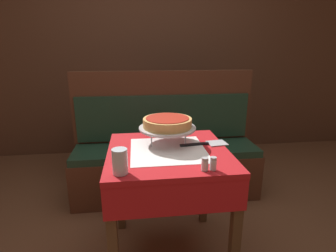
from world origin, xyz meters
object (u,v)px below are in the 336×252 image
(dining_table_rear, at_px, (122,113))
(dining_table_front, at_px, (168,169))
(pizza_pan_stand, at_px, (167,129))
(pepper_shaker, at_px, (213,164))
(deep_dish_pizza, at_px, (167,122))
(pizza_server, at_px, (206,144))
(salt_shaker, at_px, (205,164))
(water_glass_near, at_px, (120,161))
(condiment_caddy, at_px, (117,101))
(booth_bench, at_px, (166,159))

(dining_table_rear, bearing_deg, dining_table_front, -77.30)
(dining_table_front, bearing_deg, pizza_pan_stand, 85.06)
(dining_table_rear, height_order, pepper_shaker, pepper_shaker)
(dining_table_front, height_order, deep_dish_pizza, deep_dish_pizza)
(pizza_server, relative_size, salt_shaker, 4.61)
(pizza_server, bearing_deg, dining_table_rear, 112.28)
(deep_dish_pizza, relative_size, water_glass_near, 2.45)
(dining_table_front, height_order, salt_shaker, salt_shaker)
(dining_table_rear, distance_m, deep_dish_pizza, 1.40)
(pizza_server, height_order, pepper_shaker, pepper_shaker)
(water_glass_near, height_order, condiment_caddy, condiment_caddy)
(booth_bench, relative_size, water_glass_near, 13.47)
(booth_bench, height_order, pizza_pan_stand, booth_bench)
(dining_table_front, xyz_separation_m, condiment_caddy, (-0.37, 1.38, 0.15))
(water_glass_near, relative_size, condiment_caddy, 0.79)
(dining_table_rear, distance_m, pizza_server, 1.51)
(booth_bench, height_order, pizza_server, booth_bench)
(dining_table_rear, xyz_separation_m, pizza_server, (0.57, -1.39, 0.12))
(booth_bench, relative_size, pizza_pan_stand, 4.68)
(booth_bench, distance_m, pepper_shaker, 1.16)
(deep_dish_pizza, xyz_separation_m, pepper_shaker, (0.17, -0.41, -0.10))
(booth_bench, xyz_separation_m, deep_dish_pizza, (-0.07, -0.67, 0.54))
(dining_table_front, relative_size, condiment_caddy, 4.81)
(dining_table_front, xyz_separation_m, deep_dish_pizza, (0.01, 0.12, 0.25))
(pizza_pan_stand, distance_m, deep_dish_pizza, 0.04)
(dining_table_front, relative_size, pizza_server, 2.46)
(pizza_server, relative_size, water_glass_near, 2.46)
(dining_table_front, height_order, dining_table_rear, same)
(pizza_pan_stand, relative_size, deep_dish_pizza, 1.18)
(water_glass_near, distance_m, pepper_shaker, 0.45)
(dining_table_front, bearing_deg, dining_table_rear, 102.70)
(booth_bench, distance_m, water_glass_near, 1.20)
(booth_bench, distance_m, pizza_pan_stand, 0.84)
(pizza_pan_stand, bearing_deg, pizza_server, -13.70)
(pizza_server, xyz_separation_m, salt_shaker, (-0.10, -0.35, 0.03))
(condiment_caddy, bearing_deg, salt_shaker, -72.75)
(condiment_caddy, bearing_deg, pizza_pan_stand, -72.99)
(booth_bench, relative_size, pepper_shaker, 24.92)
(deep_dish_pizza, bearing_deg, pizza_pan_stand, -131.19)
(dining_table_rear, distance_m, booth_bench, 0.83)
(pizza_pan_stand, xyz_separation_m, condiment_caddy, (-0.39, 1.26, -0.06))
(water_glass_near, height_order, pepper_shaker, water_glass_near)
(dining_table_front, relative_size, deep_dish_pizza, 2.48)
(dining_table_front, distance_m, booth_bench, 0.84)
(pizza_server, bearing_deg, dining_table_front, -165.97)
(pizza_pan_stand, relative_size, condiment_caddy, 2.29)
(pepper_shaker, xyz_separation_m, condiment_caddy, (-0.56, 1.66, 0.00))
(pepper_shaker, bearing_deg, dining_table_front, 122.46)
(booth_bench, xyz_separation_m, salt_shaker, (0.06, -1.07, 0.44))
(dining_table_rear, height_order, deep_dish_pizza, deep_dish_pizza)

